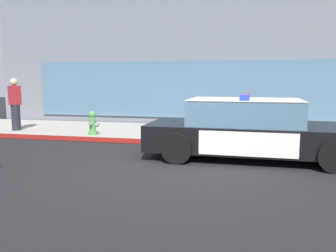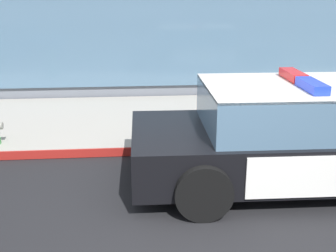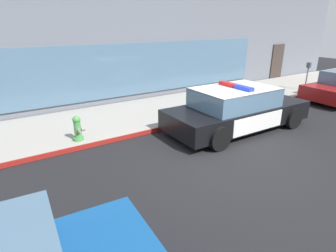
# 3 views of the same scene
# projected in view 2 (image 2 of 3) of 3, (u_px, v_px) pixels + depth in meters

# --- Properties ---
(ground) EXTENTS (48.00, 48.00, 0.00)m
(ground) POSITION_uv_depth(u_px,v_px,m) (209.00, 242.00, 4.56)
(ground) COLOR black
(sidewalk) EXTENTS (48.00, 3.40, 0.15)m
(sidewalk) POSITION_uv_depth(u_px,v_px,m) (171.00, 120.00, 8.58)
(sidewalk) COLOR #A39E93
(sidewalk) RESTS_ON ground
(curb_red_paint) EXTENTS (28.80, 0.04, 0.14)m
(curb_red_paint) POSITION_uv_depth(u_px,v_px,m) (181.00, 150.00, 6.95)
(curb_red_paint) COLOR maroon
(curb_red_paint) RESTS_ON ground
(police_cruiser) EXTENTS (4.87, 2.16, 1.49)m
(police_cruiser) POSITION_uv_depth(u_px,v_px,m) (306.00, 135.00, 5.81)
(police_cruiser) COLOR black
(police_cruiser) RESTS_ON ground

